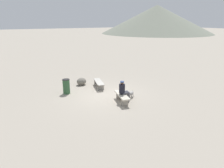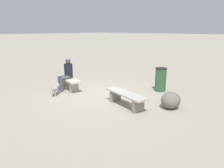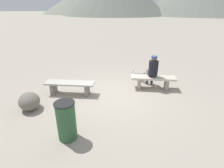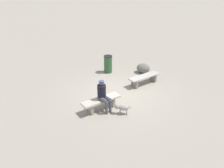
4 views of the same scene
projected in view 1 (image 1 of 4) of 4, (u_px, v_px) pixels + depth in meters
The scene contains 8 objects.
ground at pixel (106, 95), 12.93m from camera, with size 210.00×210.00×0.06m, color #9E9384.
bench_left at pixel (99, 83), 14.27m from camera, with size 1.78×0.84×0.46m.
bench_right at pixel (122, 97), 11.70m from camera, with size 1.70×0.82×0.48m.
seated_person at pixel (123, 90), 11.65m from camera, with size 0.38×0.64×1.28m.
dog at pixel (131, 93), 12.37m from camera, with size 0.48×0.57×0.43m.
trash_bin at pixel (66, 86), 13.05m from camera, with size 0.47×0.47×0.96m.
boulder at pixel (81, 81), 14.86m from camera, with size 0.74×0.61×0.53m, color #6B665B.
distant_peak_3 at pixel (156, 19), 70.37m from camera, with size 38.33×38.33×9.50m, color gray.
Camera 1 is at (10.78, -5.50, 4.60)m, focal length 32.41 mm.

